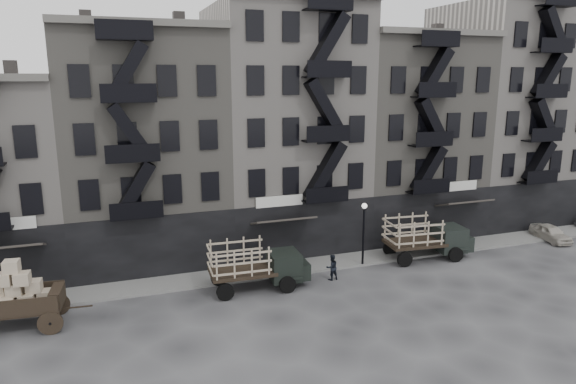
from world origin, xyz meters
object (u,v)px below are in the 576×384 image
object	(u,v)px
stake_truck_west	(256,262)
stake_truck_east	(426,234)
pedestrian_mid	(332,267)
wagon	(15,290)
car_east	(551,233)

from	to	relation	value
stake_truck_west	stake_truck_east	size ratio (longest dim) A/B	0.96
pedestrian_mid	wagon	bearing A→B (deg)	-5.70
pedestrian_mid	stake_truck_west	bearing A→B (deg)	-10.22
stake_truck_west	pedestrian_mid	world-z (taller)	stake_truck_west
pedestrian_mid	car_east	bearing A→B (deg)	176.90
stake_truck_east	wagon	bearing A→B (deg)	-169.88
stake_truck_east	stake_truck_west	bearing A→B (deg)	-169.12
stake_truck_west	stake_truck_east	distance (m)	12.43
car_east	wagon	bearing A→B (deg)	-169.61
stake_truck_east	car_east	bearing A→B (deg)	6.53
wagon	pedestrian_mid	world-z (taller)	wagon
wagon	stake_truck_west	world-z (taller)	wagon
pedestrian_mid	stake_truck_east	bearing A→B (deg)	-177.70
wagon	stake_truck_west	bearing A→B (deg)	8.74
stake_truck_west	wagon	bearing A→B (deg)	-173.69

